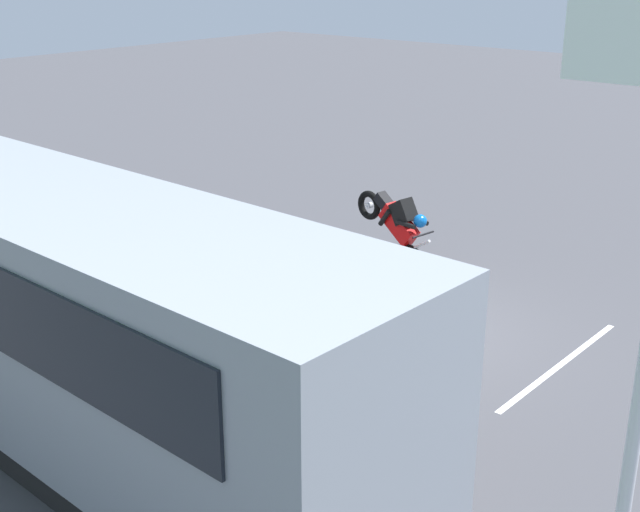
% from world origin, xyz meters
% --- Properties ---
extents(ground_plane, '(80.00, 80.00, 0.00)m').
position_xyz_m(ground_plane, '(0.00, 0.00, 0.00)').
color(ground_plane, '#424247').
extents(tour_bus, '(10.67, 2.80, 3.25)m').
position_xyz_m(tour_bus, '(1.53, 5.40, 1.65)').
color(tour_bus, '#8C939E').
rests_on(tour_bus, ground_plane).
extents(spectator_far_left, '(0.57, 0.31, 1.74)m').
position_xyz_m(spectator_far_left, '(-0.58, 2.68, 1.04)').
color(spectator_far_left, black).
rests_on(spectator_far_left, ground_plane).
extents(spectator_left, '(0.58, 0.36, 1.67)m').
position_xyz_m(spectator_left, '(0.69, 2.43, 0.99)').
color(spectator_left, '#473823').
rests_on(spectator_left, ground_plane).
extents(spectator_centre, '(0.58, 0.38, 1.70)m').
position_xyz_m(spectator_centre, '(2.10, 2.44, 1.01)').
color(spectator_centre, black).
rests_on(spectator_centre, ground_plane).
extents(spectator_right, '(0.57, 0.38, 1.73)m').
position_xyz_m(spectator_right, '(3.32, 2.40, 1.03)').
color(spectator_right, '#473823').
rests_on(spectator_right, ground_plane).
extents(parked_motorcycle_silver, '(2.04, 0.67, 0.99)m').
position_xyz_m(parked_motorcycle_silver, '(3.74, 3.21, 0.48)').
color(parked_motorcycle_silver, black).
rests_on(parked_motorcycle_silver, ground_plane).
extents(stunt_motorcycle, '(2.06, 0.66, 1.56)m').
position_xyz_m(stunt_motorcycle, '(1.77, -2.22, 0.96)').
color(stunt_motorcycle, black).
rests_on(stunt_motorcycle, ground_plane).
extents(traffic_cone, '(0.34, 0.34, 0.63)m').
position_xyz_m(traffic_cone, '(0.37, -1.63, 0.30)').
color(traffic_cone, orange).
rests_on(traffic_cone, ground_plane).
extents(bay_line_b, '(0.14, 3.80, 0.01)m').
position_xyz_m(bay_line_b, '(-2.58, -0.47, 0.00)').
color(bay_line_b, white).
rests_on(bay_line_b, ground_plane).
extents(bay_line_c, '(0.15, 4.38, 0.01)m').
position_xyz_m(bay_line_c, '(0.14, -0.47, 0.00)').
color(bay_line_c, white).
rests_on(bay_line_c, ground_plane).
extents(bay_line_d, '(0.15, 4.72, 0.01)m').
position_xyz_m(bay_line_d, '(2.85, -0.47, 0.00)').
color(bay_line_d, white).
rests_on(bay_line_d, ground_plane).
extents(bay_line_e, '(0.14, 4.19, 0.01)m').
position_xyz_m(bay_line_e, '(5.57, -0.47, 0.00)').
color(bay_line_e, white).
rests_on(bay_line_e, ground_plane).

